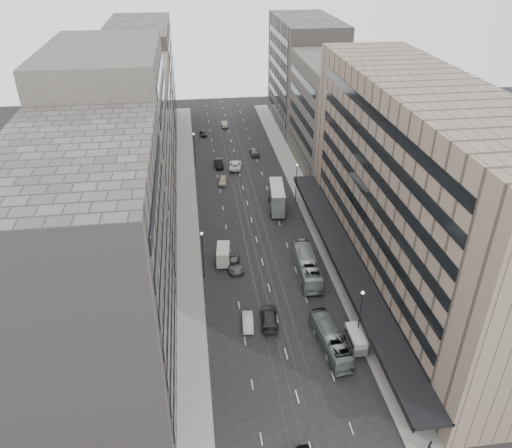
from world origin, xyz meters
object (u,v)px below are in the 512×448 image
bus_far (307,266)px  double_decker (277,197)px  panel_van (223,254)px  sedan_2 (234,264)px  vw_microbus (356,339)px  sedan_1 (248,322)px  bus_near (330,340)px  pedestrian (429,446)px

bus_far → double_decker: bearing=-85.0°
panel_van → sedan_2: panel_van is taller
bus_far → vw_microbus: bus_far is taller
bus_far → sedan_2: (-11.17, 3.25, -0.94)m
vw_microbus → sedan_1: size_ratio=1.07×
vw_microbus → sedan_1: vw_microbus is taller
bus_far → bus_near: bearing=90.3°
sedan_1 → vw_microbus: bearing=-19.4°
panel_van → pedestrian: panel_van is taller
double_decker → vw_microbus: double_decker is taller
bus_near → panel_van: 24.67m
double_decker → bus_far: bearing=-81.4°
pedestrian → bus_near: bearing=-94.7°
bus_far → sedan_1: bearing=47.3°
vw_microbus → double_decker: bearing=95.4°
double_decker → vw_microbus: size_ratio=2.09×
bus_near → vw_microbus: (3.39, -0.18, -0.13)m
sedan_1 → pedestrian: 27.27m
double_decker → sedan_2: double_decker is taller
sedan_1 → bus_far: bearing=49.1°
bus_near → sedan_1: size_ratio=2.54×
bus_far → sedan_1: bus_far is taller
panel_van → bus_far: bearing=-15.2°
bus_far → pedestrian: size_ratio=7.53×
bus_near → sedan_1: 11.59m
bus_near → double_decker: 38.24m
vw_microbus → sedan_2: vw_microbus is taller
double_decker → sedan_1: bearing=-100.6°
vw_microbus → panel_van: (-15.57, 21.64, 0.26)m
bus_far → sedan_2: 11.67m
double_decker → sedan_1: double_decker is taller
double_decker → bus_near: bearing=-83.5°
bus_far → sedan_1: (-10.68, -10.65, -0.99)m
bus_near → vw_microbus: bus_near is taller
panel_van → vw_microbus: bearing=-47.7°
double_decker → panel_van: 20.52m
double_decker → sedan_2: size_ratio=1.77×
sedan_1 → sedan_2: sedan_2 is taller
bus_far → vw_microbus: size_ratio=2.71×
bus_far → double_decker: double_decker is taller
bus_far → sedan_2: size_ratio=2.29×
double_decker → pedestrian: 54.80m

